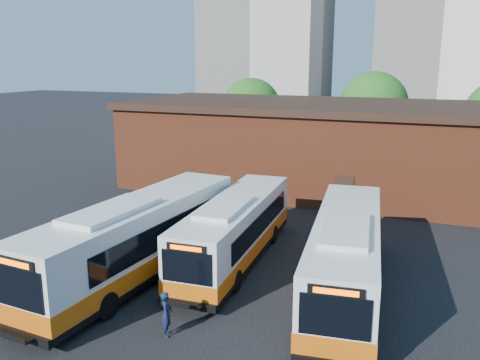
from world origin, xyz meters
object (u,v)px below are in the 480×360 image
at_px(bus_midwest, 137,242).
at_px(transit_worker, 167,314).
at_px(bus_mideast, 235,232).
at_px(bus_east, 346,259).

relative_size(bus_midwest, transit_worker, 8.21).
height_order(bus_mideast, transit_worker, bus_mideast).
bearing_deg(bus_mideast, bus_east, -19.25).
height_order(bus_midwest, bus_east, bus_midwest).
bearing_deg(bus_east, bus_midwest, -175.70).
height_order(bus_mideast, bus_east, bus_east).
xyz_separation_m(bus_mideast, bus_east, (5.54, -1.56, 0.09)).
bearing_deg(bus_midwest, bus_east, 15.57).
bearing_deg(bus_mideast, transit_worker, -90.52).
relative_size(bus_midwest, bus_mideast, 1.14).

